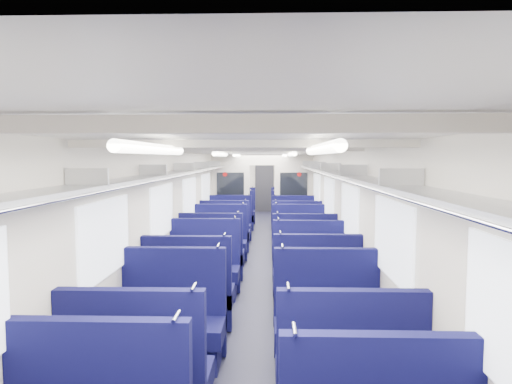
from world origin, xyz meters
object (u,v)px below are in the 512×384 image
(seat_6, at_px, (172,328))
(seat_11, at_px, (309,276))
(seat_13, at_px, (304,259))
(seat_16, at_px, (225,235))
(end_door, at_px, (264,187))
(seat_21, at_px, (290,217))
(seat_10, at_px, (204,272))
(seat_12, at_px, (212,258))
(seat_19, at_px, (293,228))
(seat_18, at_px, (230,228))
(seat_22, at_px, (238,213))
(seat_7, at_px, (328,329))
(seat_9, at_px, (316,295))
(seat_20, at_px, (235,218))
(bulkhead, at_px, (262,193))
(seat_15, at_px, (299,245))
(seat_14, at_px, (220,245))
(seat_17, at_px, (296,236))
(seat_23, at_px, (288,213))
(seat_8, at_px, (189,298))

(seat_6, relative_size, seat_11, 1.00)
(seat_13, distance_m, seat_16, 2.93)
(end_door, relative_size, seat_21, 1.59)
(end_door, distance_m, seat_10, 11.45)
(seat_12, bearing_deg, seat_19, 64.64)
(end_door, xyz_separation_m, seat_18, (-0.83, -6.82, -0.61))
(seat_10, distance_m, seat_16, 3.40)
(seat_22, bearing_deg, seat_6, -90.00)
(seat_7, height_order, seat_19, same)
(seat_10, bearing_deg, seat_9, -34.47)
(seat_10, distance_m, seat_13, 1.93)
(seat_13, bearing_deg, seat_20, 106.74)
(seat_6, bearing_deg, seat_21, 79.55)
(seat_6, bearing_deg, bulkhead, 83.93)
(end_door, xyz_separation_m, seat_22, (-0.83, -3.77, -0.61))
(seat_9, distance_m, seat_15, 3.44)
(seat_15, distance_m, seat_21, 4.34)
(seat_10, distance_m, seat_20, 6.50)
(seat_6, xyz_separation_m, seat_16, (0.00, 5.75, 0.00))
(seat_16, bearing_deg, seat_14, -90.00)
(seat_21, bearing_deg, bulkhead, -124.71)
(seat_17, bearing_deg, seat_12, -125.61)
(seat_15, relative_size, seat_23, 1.00)
(seat_18, bearing_deg, seat_8, -90.00)
(seat_7, height_order, seat_17, same)
(seat_6, distance_m, seat_18, 6.93)
(end_door, bearing_deg, seat_14, -95.19)
(bulkhead, height_order, seat_17, bulkhead)
(seat_7, xyz_separation_m, seat_15, (0.00, 4.65, 0.00))
(seat_13, distance_m, seat_18, 3.96)
(seat_10, height_order, seat_16, same)
(seat_20, bearing_deg, seat_19, -49.99)
(seat_15, relative_size, seat_16, 1.00)
(seat_16, bearing_deg, seat_20, 90.00)
(seat_6, relative_size, seat_7, 1.00)
(seat_9, relative_size, seat_14, 1.00)
(seat_9, xyz_separation_m, seat_16, (-1.66, 4.54, 0.00))
(seat_16, bearing_deg, seat_18, 90.00)
(seat_7, height_order, seat_9, same)
(seat_6, distance_m, seat_14, 4.62)
(seat_8, distance_m, seat_22, 8.95)
(end_door, distance_m, seat_18, 6.90)
(bulkhead, bearing_deg, seat_21, 55.29)
(seat_13, xyz_separation_m, seat_17, (0.00, 2.36, 0.00))
(seat_18, distance_m, seat_21, 2.65)
(seat_13, distance_m, seat_14, 2.10)
(seat_6, height_order, seat_8, same)
(seat_14, height_order, seat_23, same)
(seat_16, bearing_deg, seat_6, -90.00)
(seat_6, height_order, seat_14, same)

